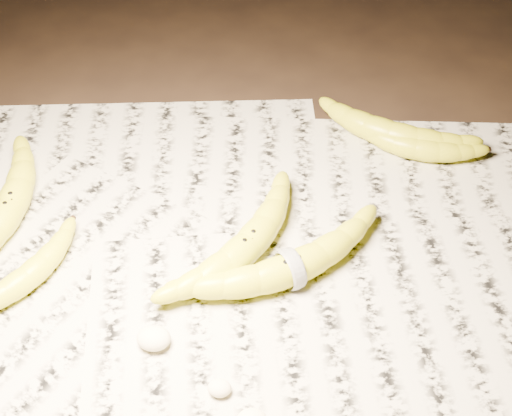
# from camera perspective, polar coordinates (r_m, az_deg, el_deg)

# --- Properties ---
(ground) EXTENTS (3.00, 3.00, 0.00)m
(ground) POSITION_cam_1_polar(r_m,az_deg,el_deg) (0.89, 1.67, -4.06)
(ground) COLOR black
(ground) RESTS_ON ground
(newspaper_patch) EXTENTS (0.90, 0.70, 0.01)m
(newspaper_patch) POSITION_cam_1_polar(r_m,az_deg,el_deg) (0.87, -0.86, -4.67)
(newspaper_patch) COLOR #BAB5A0
(newspaper_patch) RESTS_ON ground
(banana_left_a) EXTENTS (0.08, 0.24, 0.04)m
(banana_left_a) POSITION_cam_1_polar(r_m,az_deg,el_deg) (0.96, -19.17, 0.11)
(banana_left_a) COLOR yellow
(banana_left_a) RESTS_ON newspaper_patch
(banana_left_b) EXTENTS (0.13, 0.17, 0.03)m
(banana_left_b) POSITION_cam_1_polar(r_m,az_deg,el_deg) (0.88, -17.92, -5.18)
(banana_left_b) COLOR yellow
(banana_left_b) RESTS_ON newspaper_patch
(banana_center) EXTENTS (0.17, 0.23, 0.04)m
(banana_center) POSITION_cam_1_polar(r_m,az_deg,el_deg) (0.86, -0.67, -2.86)
(banana_center) COLOR yellow
(banana_center) RESTS_ON newspaper_patch
(banana_taped) EXTENTS (0.24, 0.19, 0.04)m
(banana_taped) POSITION_cam_1_polar(r_m,az_deg,el_deg) (0.84, 2.79, -4.73)
(banana_taped) COLOR yellow
(banana_taped) RESTS_ON newspaper_patch
(banana_upper_a) EXTENTS (0.21, 0.13, 0.04)m
(banana_upper_a) POSITION_cam_1_polar(r_m,az_deg,el_deg) (1.04, 10.77, 5.98)
(banana_upper_a) COLOR yellow
(banana_upper_a) RESTS_ON newspaper_patch
(banana_upper_b) EXTENTS (0.17, 0.09, 0.03)m
(banana_upper_b) POSITION_cam_1_polar(r_m,az_deg,el_deg) (1.03, 12.74, 4.83)
(banana_upper_b) COLOR yellow
(banana_upper_b) RESTS_ON newspaper_patch
(measuring_tape) EXTENTS (0.03, 0.05, 0.05)m
(measuring_tape) POSITION_cam_1_polar(r_m,az_deg,el_deg) (0.84, 2.79, -4.73)
(measuring_tape) COLOR white
(measuring_tape) RESTS_ON newspaper_patch
(flesh_chunk_a) EXTENTS (0.04, 0.03, 0.02)m
(flesh_chunk_a) POSITION_cam_1_polar(r_m,az_deg,el_deg) (0.80, -8.22, -10.12)
(flesh_chunk_a) COLOR beige
(flesh_chunk_a) RESTS_ON newspaper_patch
(flesh_chunk_c) EXTENTS (0.03, 0.02, 0.01)m
(flesh_chunk_c) POSITION_cam_1_polar(r_m,az_deg,el_deg) (0.76, -2.96, -14.04)
(flesh_chunk_c) COLOR beige
(flesh_chunk_c) RESTS_ON newspaper_patch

